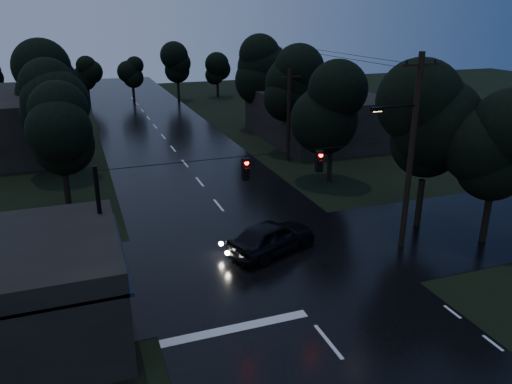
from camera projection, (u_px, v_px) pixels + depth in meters
main_road at (185, 164)px, 40.88m from camera, size 12.00×120.00×0.02m
cross_street at (263, 260)px, 24.97m from camera, size 60.00×9.00×0.02m
building_far_right at (318, 117)px, 48.17m from camera, size 10.00×14.00×4.40m
building_far_left at (5, 122)px, 44.36m from camera, size 10.00×16.00×5.00m
utility_pole_main at (410, 150)px, 24.68m from camera, size 3.50×0.30×10.00m
utility_pole_far at (289, 115)px, 40.46m from camera, size 2.00×0.30×7.50m
anchor_pole_left at (102, 235)px, 20.65m from camera, size 0.18×0.18×6.00m
span_signals at (283, 164)px, 22.47m from camera, size 15.00×0.37×1.12m
tree_corner_near at (429, 124)px, 27.03m from camera, size 4.48×4.48×9.44m
tree_corner_far at (498, 147)px, 25.28m from camera, size 3.92×3.92×8.26m
tree_left_a at (59, 130)px, 29.13m from camera, size 3.92×3.92×8.26m
tree_left_b at (50, 102)px, 35.88m from camera, size 4.20×4.20×8.85m
tree_left_c at (45, 80)px, 44.39m from camera, size 4.48×4.48×9.44m
tree_right_a at (333, 105)px, 34.79m from camera, size 4.20×4.20×8.85m
tree_right_b at (294, 84)px, 41.93m from camera, size 4.48×4.48×9.44m
tree_right_c at (259, 68)px, 50.83m from camera, size 4.76×4.76×10.03m
car at (272, 237)px, 25.55m from camera, size 5.43×3.77×1.72m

